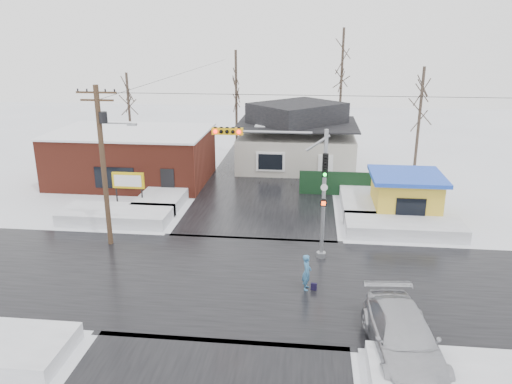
# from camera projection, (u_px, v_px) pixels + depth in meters

# --- Properties ---
(ground) EXTENTS (120.00, 120.00, 0.00)m
(ground) POSITION_uv_depth(u_px,v_px,m) (240.00, 280.00, 24.52)
(ground) COLOR white
(ground) RESTS_ON ground
(road_ns) EXTENTS (10.00, 120.00, 0.02)m
(road_ns) POSITION_uv_depth(u_px,v_px,m) (240.00, 280.00, 24.51)
(road_ns) COLOR black
(road_ns) RESTS_ON ground
(road_ew) EXTENTS (120.00, 10.00, 0.02)m
(road_ew) POSITION_uv_depth(u_px,v_px,m) (240.00, 280.00, 24.51)
(road_ew) COLOR black
(road_ew) RESTS_ON ground
(snowbank_nw) EXTENTS (7.00, 3.00, 0.80)m
(snowbank_nw) POSITION_uv_depth(u_px,v_px,m) (116.00, 215.00, 31.96)
(snowbank_nw) COLOR white
(snowbank_nw) RESTS_ON ground
(snowbank_ne) EXTENTS (7.00, 3.00, 0.80)m
(snowbank_ne) POSITION_uv_depth(u_px,v_px,m) (404.00, 227.00, 30.07)
(snowbank_ne) COLOR white
(snowbank_ne) RESTS_ON ground
(snowbank_se) EXTENTS (7.00, 3.00, 0.70)m
(snowbank_se) POSITION_uv_depth(u_px,v_px,m) (474.00, 382.00, 16.84)
(snowbank_se) COLOR white
(snowbank_se) RESTS_ON ground
(snowbank_nside_w) EXTENTS (3.00, 8.00, 0.80)m
(snowbank_nside_w) POSITION_uv_depth(u_px,v_px,m) (168.00, 192.00, 36.48)
(snowbank_nside_w) COLOR white
(snowbank_nside_w) RESTS_ON ground
(snowbank_nside_e) EXTENTS (3.00, 8.00, 0.80)m
(snowbank_nside_e) POSITION_uv_depth(u_px,v_px,m) (363.00, 199.00, 35.01)
(snowbank_nside_e) COLOR white
(snowbank_nside_e) RESTS_ON ground
(traffic_signal) EXTENTS (6.05, 0.68, 7.00)m
(traffic_signal) POSITION_uv_depth(u_px,v_px,m) (294.00, 176.00, 25.67)
(traffic_signal) COLOR gray
(traffic_signal) RESTS_ON ground
(utility_pole) EXTENTS (3.15, 0.44, 9.00)m
(utility_pole) POSITION_uv_depth(u_px,v_px,m) (104.00, 157.00, 27.09)
(utility_pole) COLOR #382619
(utility_pole) RESTS_ON ground
(brick_building) EXTENTS (12.20, 8.20, 4.12)m
(brick_building) POSITION_uv_depth(u_px,v_px,m) (133.00, 156.00, 40.16)
(brick_building) COLOR maroon
(brick_building) RESTS_ON ground
(marquee_sign) EXTENTS (2.20, 0.21, 2.55)m
(marquee_sign) POSITION_uv_depth(u_px,v_px,m) (128.00, 182.00, 33.85)
(marquee_sign) COLOR black
(marquee_sign) RESTS_ON ground
(house) EXTENTS (10.40, 8.40, 5.76)m
(house) POSITION_uv_depth(u_px,v_px,m) (297.00, 138.00, 44.31)
(house) COLOR beige
(house) RESTS_ON ground
(kiosk) EXTENTS (4.60, 4.60, 2.88)m
(kiosk) POSITION_uv_depth(u_px,v_px,m) (405.00, 195.00, 32.52)
(kiosk) COLOR gold
(kiosk) RESTS_ON ground
(fence) EXTENTS (8.00, 0.12, 1.80)m
(fence) POSITION_uv_depth(u_px,v_px,m) (354.00, 184.00, 36.80)
(fence) COLOR black
(fence) RESTS_ON ground
(tree_far_left) EXTENTS (3.00, 3.00, 10.00)m
(tree_far_left) POSITION_uv_depth(u_px,v_px,m) (236.00, 72.00, 47.08)
(tree_far_left) COLOR #332821
(tree_far_left) RESTS_ON ground
(tree_far_mid) EXTENTS (3.00, 3.00, 12.00)m
(tree_far_mid) POSITION_uv_depth(u_px,v_px,m) (343.00, 54.00, 47.44)
(tree_far_mid) COLOR #332821
(tree_far_mid) RESTS_ON ground
(tree_far_right) EXTENTS (3.00, 3.00, 9.00)m
(tree_far_right) POSITION_uv_depth(u_px,v_px,m) (422.00, 90.00, 39.97)
(tree_far_right) COLOR #332821
(tree_far_right) RESTS_ON ground
(tree_far_west) EXTENTS (3.00, 3.00, 8.00)m
(tree_far_west) POSITION_uv_depth(u_px,v_px,m) (128.00, 90.00, 46.73)
(tree_far_west) COLOR #332821
(tree_far_west) RESTS_ON ground
(pedestrian) EXTENTS (0.46, 0.67, 1.75)m
(pedestrian) POSITION_uv_depth(u_px,v_px,m) (307.00, 272.00, 23.36)
(pedestrian) COLOR teal
(pedestrian) RESTS_ON ground
(car) EXTENTS (2.86, 5.99, 1.69)m
(car) POSITION_uv_depth(u_px,v_px,m) (403.00, 337.00, 18.47)
(car) COLOR #B3B5BB
(car) RESTS_ON ground
(shopping_bag) EXTENTS (0.29, 0.16, 0.35)m
(shopping_bag) POSITION_uv_depth(u_px,v_px,m) (314.00, 287.00, 23.46)
(shopping_bag) COLOR black
(shopping_bag) RESTS_ON ground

